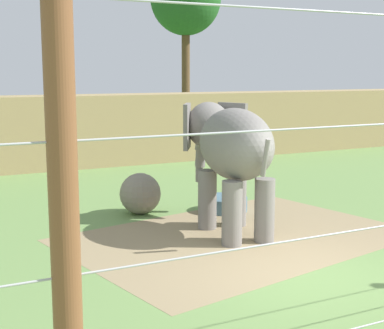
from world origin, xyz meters
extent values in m
plane|color=#6B8E4C|center=(0.00, 0.00, 0.00)|extent=(120.00, 120.00, 0.00)
cube|color=#937F5B|center=(0.18, 2.45, 0.00)|extent=(7.54, 5.89, 0.01)
cube|color=tan|center=(0.00, 12.87, 1.27)|extent=(36.00, 1.80, 2.55)
cylinder|color=gray|center=(-0.08, 3.32, 0.64)|extent=(0.40, 0.40, 1.29)
cylinder|color=gray|center=(0.62, 3.24, 0.64)|extent=(0.40, 0.40, 1.29)
cylinder|color=gray|center=(-0.23, 2.01, 0.64)|extent=(0.40, 0.40, 1.29)
cylinder|color=gray|center=(0.47, 1.93, 0.64)|extent=(0.40, 0.40, 1.29)
ellipsoid|color=gray|center=(0.20, 2.63, 1.91)|extent=(1.55, 2.52, 1.47)
ellipsoid|color=gray|center=(0.37, 4.11, 2.17)|extent=(1.11, 1.02, 1.06)
cube|color=gray|center=(-0.19, 4.08, 2.17)|extent=(0.51, 0.75, 1.01)
cube|color=gray|center=(0.91, 3.96, 2.17)|extent=(0.35, 0.81, 1.01)
cylinder|color=gray|center=(0.42, 4.50, 1.79)|extent=(0.34, 0.48, 0.58)
cylinder|color=gray|center=(0.43, 4.61, 1.38)|extent=(0.28, 0.35, 0.54)
cylinder|color=gray|center=(0.44, 4.69, 1.01)|extent=(0.21, 0.21, 0.51)
cylinder|color=gray|center=(0.05, 1.30, 1.82)|extent=(0.12, 0.29, 0.73)
sphere|color=gray|center=(-0.90, 5.17, 0.49)|extent=(0.99, 0.99, 0.99)
cylinder|color=brown|center=(-4.75, -3.11, 2.04)|extent=(0.23, 0.23, 4.07)
cylinder|color=slate|center=(1.05, 4.53, 0.17)|extent=(1.10, 1.10, 0.35)
cylinder|color=#38607A|center=(1.05, 4.53, 0.32)|extent=(1.01, 1.01, 0.02)
cylinder|color=brown|center=(7.89, 20.75, 2.83)|extent=(0.44, 0.44, 5.65)
camera|label=1|loc=(-5.78, -7.36, 3.36)|focal=53.65mm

